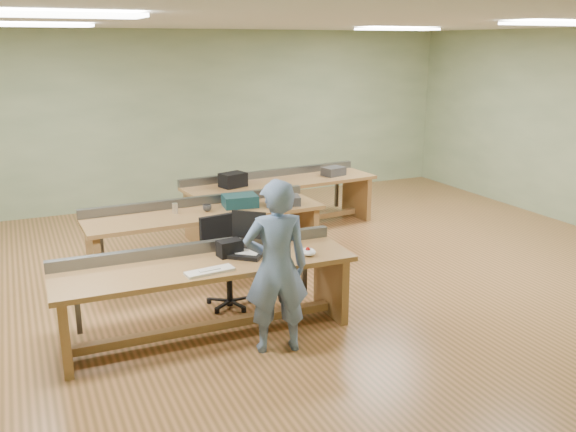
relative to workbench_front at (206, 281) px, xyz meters
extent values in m
plane|color=#A36A3D|center=(1.38, 1.18, -0.56)|extent=(10.00, 10.00, 0.00)
plane|color=silver|center=(1.38, 1.18, 2.44)|extent=(10.00, 10.00, 0.00)
cube|color=#A0B286|center=(1.38, 5.18, 0.94)|extent=(10.00, 0.04, 3.00)
cube|color=#A0B286|center=(1.38, -2.82, 0.94)|extent=(10.00, 0.04, 3.00)
cube|color=white|center=(-1.12, -0.32, 2.41)|extent=(1.20, 0.50, 0.03)
cube|color=white|center=(-1.12, 2.68, 2.41)|extent=(1.20, 0.50, 0.03)
cube|color=white|center=(3.88, -0.32, 2.41)|extent=(1.20, 0.50, 0.03)
cube|color=white|center=(3.88, 2.68, 2.41)|extent=(1.20, 0.50, 0.03)
cube|color=olive|center=(0.00, -0.04, 0.17)|extent=(2.87, 0.83, 0.05)
cube|color=olive|center=(-1.33, -0.01, -0.21)|extent=(0.10, 0.66, 0.70)
cube|color=olive|center=(1.33, -0.07, -0.21)|extent=(0.10, 0.66, 0.70)
cube|color=olive|center=(0.00, -0.04, -0.46)|extent=(2.56, 0.16, 0.08)
cube|color=#55595D|center=(0.01, 0.30, 0.25)|extent=(2.86, 0.15, 0.11)
cube|color=olive|center=(0.54, 1.76, 0.17)|extent=(2.99, 0.88, 0.05)
cube|color=olive|center=(-0.84, 1.72, -0.21)|extent=(0.10, 0.69, 0.70)
cube|color=olive|center=(1.93, 1.80, -0.21)|extent=(0.10, 0.69, 0.70)
cube|color=olive|center=(0.54, 1.76, -0.46)|extent=(2.67, 0.18, 0.08)
cube|color=#55595D|center=(0.53, 2.12, 0.25)|extent=(2.97, 0.17, 0.11)
cube|color=olive|center=(2.10, 2.96, 0.17)|extent=(3.08, 1.07, 0.05)
cube|color=olive|center=(0.70, 2.84, -0.21)|extent=(0.14, 0.71, 0.70)
cube|color=olive|center=(3.50, 3.09, -0.21)|extent=(0.14, 0.71, 0.70)
cube|color=olive|center=(2.10, 2.96, -0.46)|extent=(2.72, 0.34, 0.08)
cube|color=#55595D|center=(2.07, 3.32, 0.25)|extent=(3.01, 0.35, 0.11)
imported|color=#6882AA|center=(0.49, -0.56, 0.26)|extent=(0.67, 0.51, 1.64)
cube|color=black|center=(0.41, 0.03, 0.21)|extent=(0.46, 0.45, 0.04)
cube|color=black|center=(0.50, 0.13, 0.47)|extent=(0.28, 0.24, 0.28)
cube|color=beige|center=(-0.04, -0.27, 0.21)|extent=(0.47, 0.20, 0.03)
ellipsoid|color=white|center=(0.99, -0.22, 0.23)|extent=(0.16, 0.18, 0.07)
cube|color=black|center=(0.27, 0.09, 0.27)|extent=(0.25, 0.18, 0.16)
cylinder|color=black|center=(0.42, 0.56, -0.31)|extent=(0.07, 0.07, 0.48)
cube|color=black|center=(0.42, 0.56, -0.05)|extent=(0.53, 0.53, 0.07)
cube|color=black|center=(0.39, 0.78, 0.21)|extent=(0.44, 0.12, 0.42)
cylinder|color=black|center=(0.42, 0.56, -0.52)|extent=(0.60, 0.60, 0.07)
cube|color=#12343B|center=(1.01, 1.82, 0.27)|extent=(0.46, 0.37, 0.15)
cube|color=#323235|center=(1.56, 1.67, 0.25)|extent=(0.47, 0.36, 0.11)
imported|color=#323235|center=(0.56, 1.77, 0.24)|extent=(0.13, 0.13, 0.09)
cylinder|color=silver|center=(0.17, 1.85, 0.26)|extent=(0.09, 0.09, 0.13)
cube|color=black|center=(1.30, 2.91, 0.30)|extent=(0.42, 0.35, 0.21)
cube|color=#323235|center=(3.01, 3.00, 0.26)|extent=(0.39, 0.32, 0.13)
camera|label=1|loc=(-1.54, -5.31, 2.21)|focal=38.00mm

